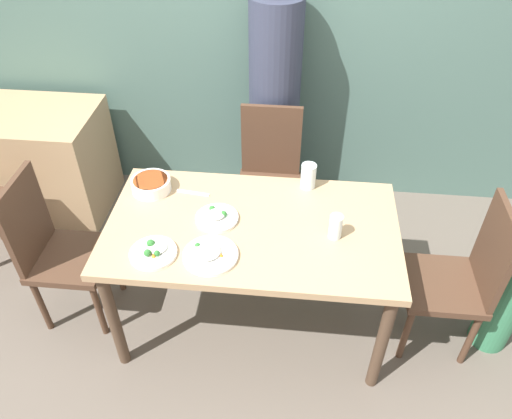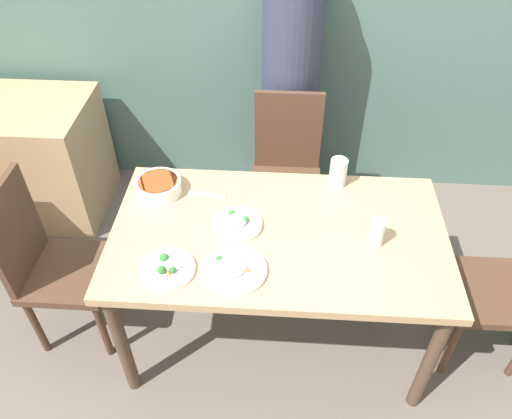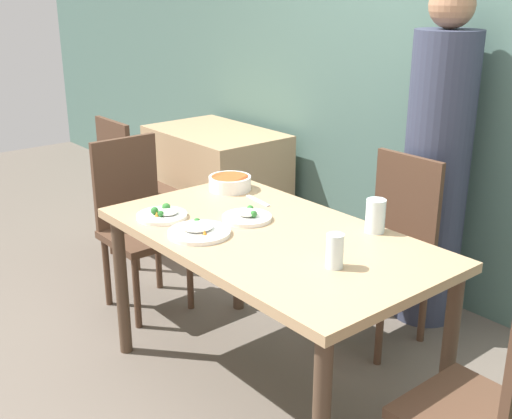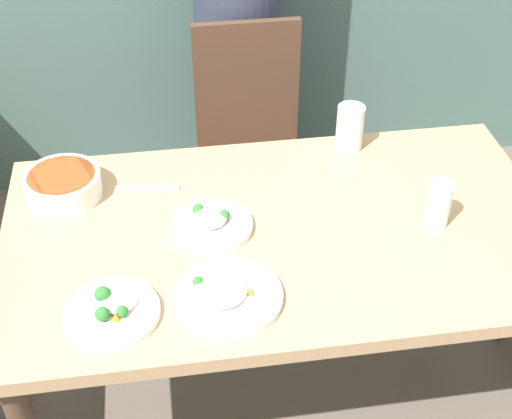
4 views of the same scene
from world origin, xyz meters
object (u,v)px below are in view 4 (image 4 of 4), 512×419
at_px(chair_adult_spot, 251,147).
at_px(person_adult, 238,29).
at_px(bowl_curry, 63,184).
at_px(plate_rice_adult, 112,310).
at_px(glass_water_tall, 350,128).

xyz_separation_m(chair_adult_spot, person_adult, (0.00, 0.33, 0.31)).
relative_size(bowl_curry, plate_rice_adult, 0.95).
bearing_deg(glass_water_tall, bowl_curry, -172.19).
height_order(person_adult, glass_water_tall, person_adult).
bearing_deg(bowl_curry, person_adult, 55.17).
relative_size(plate_rice_adult, glass_water_tall, 1.57).
bearing_deg(person_adult, bowl_curry, -124.83).
xyz_separation_m(chair_adult_spot, bowl_curry, (-0.60, -0.53, 0.28)).
distance_m(person_adult, bowl_curry, 1.04).
distance_m(plate_rice_adult, glass_water_tall, 0.92).
xyz_separation_m(chair_adult_spot, plate_rice_adult, (-0.46, -1.00, 0.26)).
height_order(chair_adult_spot, glass_water_tall, chair_adult_spot).
distance_m(chair_adult_spot, person_adult, 0.45).
height_order(bowl_curry, glass_water_tall, glass_water_tall).
xyz_separation_m(bowl_curry, glass_water_tall, (0.83, 0.11, 0.03)).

